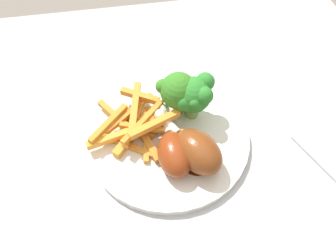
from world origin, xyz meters
The scene contains 8 objects.
ground_plane centered at (0.00, 0.00, 0.00)m, with size 6.00×6.00×0.00m, color gray.
dining_table centered at (0.00, 0.00, 0.59)m, with size 0.96×0.66×0.71m.
dinner_plate centered at (-0.05, 0.03, 0.72)m, with size 0.25×0.25×0.01m, color white.
broccoli_floret_front centered at (-0.08, -0.01, 0.77)m, with size 0.06×0.06×0.08m.
broccoli_floret_middle centered at (-0.10, 0.00, 0.77)m, with size 0.06×0.06×0.07m.
carrot_fries_pile centered at (-0.01, 0.02, 0.74)m, with size 0.15×0.14×0.04m.
chicken_drumstick_near centered at (-0.05, 0.08, 0.75)m, with size 0.05×0.12×0.04m.
chicken_drumstick_far centered at (-0.08, 0.08, 0.75)m, with size 0.09×0.13×0.05m.
Camera 1 is at (-0.01, 0.29, 1.12)m, focal length 33.30 mm.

